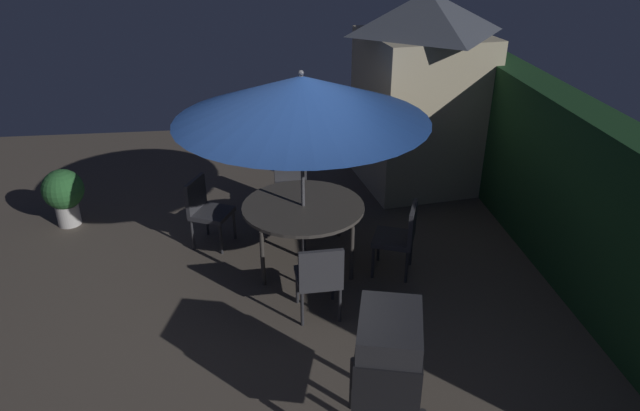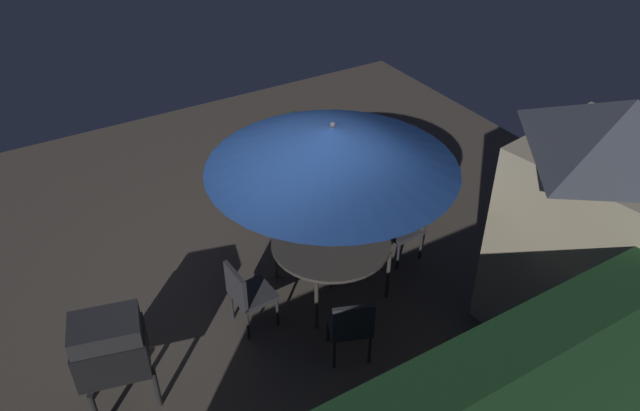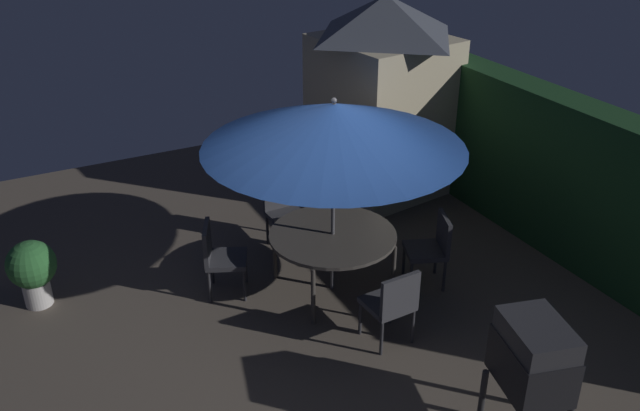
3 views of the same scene
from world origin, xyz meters
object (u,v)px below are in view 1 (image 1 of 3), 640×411
garden_shed (421,90)px  patio_umbrella (302,98)px  chair_near_shed (319,276)px  bbq_grill (388,355)px  chair_toward_house (206,207)px  potted_plant_by_shed (64,193)px  chair_far_side (401,234)px  chair_toward_hedge (292,181)px  patio_table (303,209)px

garden_shed → patio_umbrella: (2.17, -2.00, 0.58)m
garden_shed → chair_near_shed: bearing=-29.9°
bbq_grill → chair_toward_house: (-3.35, -1.62, -0.33)m
potted_plant_by_shed → chair_near_shed: bearing=52.6°
bbq_grill → chair_toward_house: 3.73m
bbq_grill → chair_near_shed: bearing=-167.8°
bbq_grill → chair_near_shed: size_ratio=1.33×
chair_far_side → bbq_grill: bearing=-16.4°
garden_shed → chair_toward_hedge: (0.94, -2.05, -0.97)m
chair_near_shed → bbq_grill: bearing=12.2°
patio_table → bbq_grill: (2.82, 0.41, 0.15)m
chair_toward_hedge → patio_umbrella: bearing=2.6°
garden_shed → chair_toward_house: size_ratio=3.25×
garden_shed → patio_umbrella: 3.01m
patio_umbrella → chair_near_shed: size_ratio=3.21×
patio_umbrella → chair_toward_hedge: 1.98m
chair_near_shed → chair_toward_hedge: same height
patio_table → bbq_grill: bbq_grill is taller
patio_table → chair_near_shed: bearing=2.9°
patio_table → chair_toward_house: chair_toward_house is taller
patio_table → chair_toward_hedge: (-1.23, -0.06, -0.18)m
chair_far_side → potted_plant_by_shed: 4.61m
patio_table → chair_far_side: bearing=68.5°
patio_umbrella → potted_plant_by_shed: (-1.28, -3.17, -1.59)m
garden_shed → patio_umbrella: size_ratio=1.01×
patio_table → patio_umbrella: size_ratio=0.51×
patio_table → chair_toward_hedge: bearing=-177.4°
patio_umbrella → chair_toward_hedge: patio_umbrella is taller
chair_far_side → patio_umbrella: bearing=-111.5°
patio_table → patio_umbrella: patio_umbrella is taller
patio_table → chair_toward_hedge: size_ratio=1.64×
chair_far_side → chair_toward_house: 2.52m
chair_near_shed → potted_plant_by_shed: chair_near_shed is taller
bbq_grill → chair_far_side: bbq_grill is taller
garden_shed → patio_table: (2.17, -2.00, -0.79)m
garden_shed → potted_plant_by_shed: bearing=-80.2°
patio_umbrella → chair_far_side: patio_umbrella is taller
bbq_grill → chair_toward_house: bbq_grill is taller
garden_shed → bbq_grill: (4.99, -1.59, -0.64)m
patio_umbrella → chair_near_shed: 1.96m
chair_far_side → potted_plant_by_shed: bearing=-111.8°
chair_toward_house → chair_near_shed: bearing=36.4°
chair_toward_hedge → chair_toward_house: (0.70, -1.15, 0.00)m
chair_near_shed → potted_plant_by_shed: (-2.47, -3.23, -0.04)m
patio_table → chair_toward_house: 1.33m
chair_near_shed → patio_umbrella: bearing=-177.1°
chair_toward_house → garden_shed: bearing=117.1°
patio_table → bbq_grill: size_ratio=1.23×
garden_shed → chair_toward_hedge: bearing=-65.4°
chair_far_side → chair_toward_hedge: 2.04m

